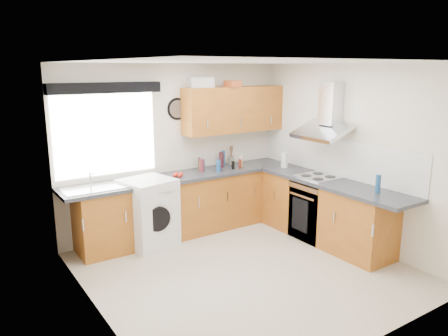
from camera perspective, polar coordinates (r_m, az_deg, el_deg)
ground_plane at (r=5.53m, az=2.81°, el=-13.19°), size 3.60×3.60×0.00m
ceiling at (r=4.97m, az=3.14°, el=13.68°), size 3.60×3.60×0.02m
wall_back at (r=6.60m, az=-6.40°, el=2.54°), size 3.60×0.02×2.50m
wall_front at (r=3.87m, az=19.14°, el=-5.63°), size 3.60×0.02×2.50m
wall_left at (r=4.31m, az=-16.65°, el=-3.56°), size 0.02×3.60×2.50m
wall_right at (r=6.32m, az=16.17°, el=1.64°), size 0.02×3.60×2.50m
window at (r=6.14m, az=-15.17°, el=4.22°), size 1.40×0.02×1.10m
window_blind at (r=6.00m, az=-15.24°, el=10.07°), size 1.50×0.18×0.14m
splashback at (r=6.52m, az=14.08°, el=1.47°), size 0.01×3.00×0.54m
base_cab_back at (r=6.51m, az=-5.82°, el=-5.05°), size 3.00×0.58×0.86m
base_cab_corner at (r=7.35m, az=5.31°, el=-2.93°), size 0.60×0.60×0.86m
base_cab_right at (r=6.42m, az=13.00°, el=-5.60°), size 0.58×2.10×0.86m
worktop_back at (r=6.42m, az=-5.08°, el=-1.06°), size 3.60×0.62×0.05m
worktop_right at (r=6.18m, az=14.16°, el=-1.97°), size 0.62×2.42×0.05m
sink at (r=5.91m, az=-16.48°, el=-2.15°), size 0.84×0.46×0.10m
oven at (r=6.51m, az=11.98°, el=-5.33°), size 0.56×0.58×0.85m
hob_plate at (r=6.37m, az=12.19°, el=-1.13°), size 0.52×0.52×0.01m
extractor_hood at (r=6.30m, az=13.20°, el=6.55°), size 0.52×0.78×0.66m
upper_cabinets at (r=6.87m, az=1.28°, el=7.65°), size 1.70×0.35×0.70m
washing_machine at (r=6.18m, az=-9.85°, el=-5.75°), size 0.76×0.74×0.95m
wall_clock at (r=6.53m, az=-6.06°, el=7.68°), size 0.33×0.04×0.33m
casserole at (r=6.62m, az=-3.15°, el=11.12°), size 0.40×0.32×0.15m
storage_box at (r=6.70m, az=1.14°, el=10.94°), size 0.25×0.22×0.10m
utensil_pot at (r=7.06m, az=0.96°, el=1.00°), size 0.10×0.10×0.13m
kitchen_roll at (r=6.89m, az=7.92°, el=1.05°), size 0.11×0.11×0.24m
tomato_cluster at (r=6.29m, az=-6.01°, el=-0.87°), size 0.14×0.14×0.06m
jar_0 at (r=6.94m, az=-0.12°, el=1.29°), size 0.07×0.07×0.24m
jar_1 at (r=6.69m, az=-2.74°, el=0.44°), size 0.05×0.05×0.16m
jar_2 at (r=6.73m, az=-3.24°, el=0.63°), size 0.04×0.04×0.18m
jar_3 at (r=6.53m, az=-0.73°, el=0.28°), size 0.06×0.06×0.18m
jar_4 at (r=6.68m, az=-3.09°, el=0.18°), size 0.05×0.05×0.10m
jar_5 at (r=6.90m, az=2.23°, el=0.91°), size 0.06×0.06×0.17m
jar_6 at (r=6.90m, az=2.25°, el=0.70°), size 0.07×0.07×0.12m
jar_7 at (r=6.55m, az=-2.93°, el=0.34°), size 0.07×0.07×0.19m
jar_8 at (r=6.77m, az=2.07°, el=0.55°), size 0.04×0.04×0.15m
jar_9 at (r=6.84m, az=-0.35°, el=1.07°), size 0.08×0.08×0.23m
jar_10 at (r=6.72m, az=1.20°, el=0.39°), size 0.05×0.05×0.13m
bottle_0 at (r=5.77m, az=19.48°, el=-1.95°), size 0.06×0.06×0.23m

